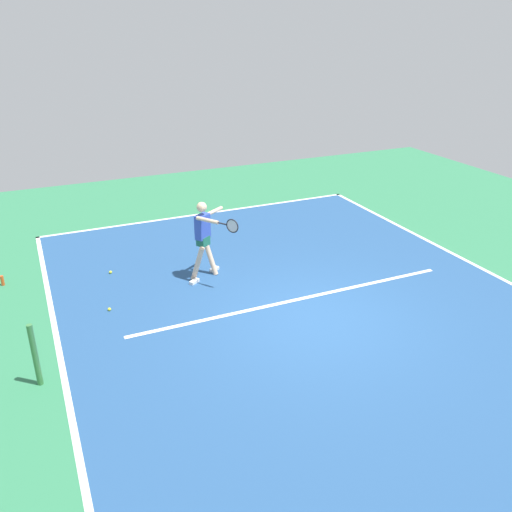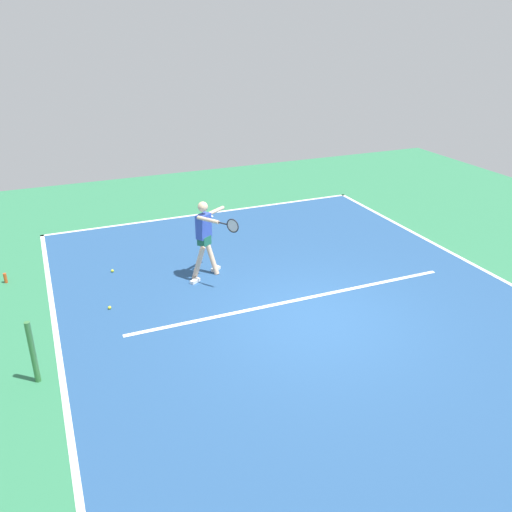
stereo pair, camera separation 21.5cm
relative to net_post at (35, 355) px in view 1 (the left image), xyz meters
name	(u,v)px [view 1 (the left image)]	position (x,y,z in m)	size (l,w,h in m)	color
ground_plane	(316,318)	(-4.93, 0.00, -0.54)	(22.56, 22.56, 0.00)	#2D754C
court_surface	(316,318)	(-4.93, 0.00, -0.53)	(9.26, 13.18, 0.00)	navy
court_line_baseline_near	(204,214)	(-4.93, -6.54, -0.53)	(9.26, 0.10, 0.01)	white
court_line_sideline_left	(495,275)	(-9.51, 0.00, -0.53)	(0.10, 13.18, 0.01)	white
court_line_sideline_right	(64,378)	(-0.35, 0.00, -0.53)	(0.10, 13.18, 0.01)	white
court_line_service	(296,300)	(-4.93, -0.79, -0.53)	(6.95, 0.10, 0.01)	white
court_line_centre_mark	(206,216)	(-4.93, -6.34, -0.53)	(0.10, 0.30, 0.01)	white
net_post	(35,355)	(0.00, 0.00, 0.00)	(0.09, 0.09, 1.07)	#38753D
tennis_player	(204,235)	(-3.61, -2.54, 0.46)	(1.04, 1.39, 1.75)	beige
tennis_ball_centre_court	(111,272)	(-1.71, -3.57, -0.50)	(0.07, 0.07, 0.07)	yellow
tennis_ball_near_player	(109,309)	(-1.39, -1.89, -0.50)	(0.07, 0.07, 0.07)	yellow
water_bottle	(2,281)	(0.50, -3.93, -0.43)	(0.07, 0.07, 0.22)	#D84C1E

